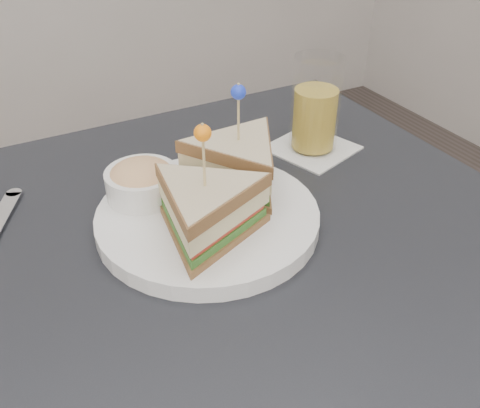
# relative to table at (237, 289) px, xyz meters

# --- Properties ---
(table) EXTENTS (0.80, 0.80, 0.75)m
(table) POSITION_rel_table_xyz_m (0.00, 0.00, 0.00)
(table) COLOR black
(table) RESTS_ON ground
(plate_meal) EXTENTS (0.34, 0.32, 0.17)m
(plate_meal) POSITION_rel_table_xyz_m (-0.01, 0.06, 0.12)
(plate_meal) COLOR white
(plate_meal) RESTS_ON table
(drink_set) EXTENTS (0.15, 0.15, 0.15)m
(drink_set) POSITION_rel_table_xyz_m (0.22, 0.16, 0.14)
(drink_set) COLOR white
(drink_set) RESTS_ON table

